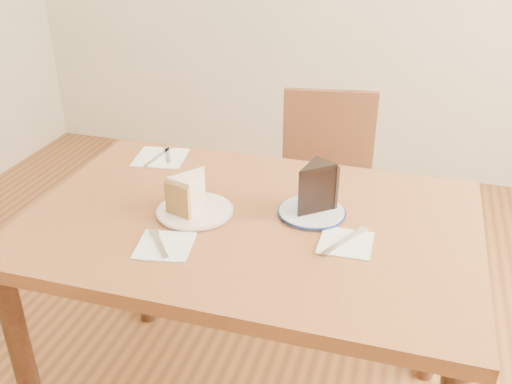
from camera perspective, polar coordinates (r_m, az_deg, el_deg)
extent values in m
cube|color=#542E17|center=(1.54, -0.58, -3.20)|extent=(1.20, 0.80, 0.04)
cylinder|color=black|center=(1.76, -21.98, -16.47)|extent=(0.06, 0.06, 0.71)
cylinder|color=black|center=(2.19, -11.52, -5.10)|extent=(0.06, 0.06, 0.71)
cylinder|color=black|center=(1.99, 17.81, -9.80)|extent=(0.06, 0.06, 0.71)
cube|color=#371C10|center=(2.20, 6.90, -1.50)|extent=(0.49, 0.49, 0.04)
cylinder|color=#371C10|center=(2.48, 10.81, -4.52)|extent=(0.04, 0.04, 0.43)
cylinder|color=#371C10|center=(2.48, 2.48, -4.06)|extent=(0.04, 0.04, 0.43)
cylinder|color=#371C10|center=(2.19, 11.26, -9.52)|extent=(0.04, 0.04, 0.43)
cylinder|color=#371C10|center=(2.18, 1.69, -9.01)|extent=(0.04, 0.04, 0.43)
cube|color=#371C10|center=(2.28, 7.26, 5.48)|extent=(0.36, 0.09, 0.38)
cylinder|color=white|center=(1.56, -6.12, -1.89)|extent=(0.20, 0.20, 0.01)
cylinder|color=silver|center=(1.55, 5.59, -2.03)|extent=(0.18, 0.18, 0.01)
cube|color=white|center=(1.43, -9.14, -5.33)|extent=(0.15, 0.15, 0.00)
cube|color=white|center=(1.44, 8.97, -5.04)|extent=(0.13, 0.13, 0.00)
cube|color=white|center=(1.90, -9.52, 3.43)|extent=(0.18, 0.18, 0.00)
cube|color=white|center=(1.43, -9.63, -5.12)|extent=(0.10, 0.12, 0.00)
cube|color=silver|center=(1.44, 8.86, -4.85)|extent=(0.09, 0.16, 0.00)
cube|color=white|center=(1.91, -8.84, 3.71)|extent=(0.08, 0.13, 0.00)
cube|color=silver|center=(1.90, -9.77, 3.49)|extent=(0.03, 0.16, 0.00)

